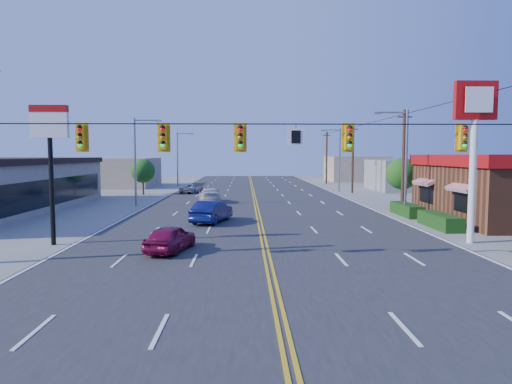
{
  "coord_description": "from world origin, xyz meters",
  "views": [
    {
      "loc": [
        -0.99,
        -19.72,
        4.68
      ],
      "look_at": [
        -0.27,
        10.62,
        2.2
      ],
      "focal_mm": 32.0,
      "sensor_mm": 36.0,
      "label": 1
    }
  ],
  "objects_px": {
    "car_magenta": "(170,239)",
    "car_white": "(209,196)",
    "pizza_hut_sign": "(50,145)",
    "kfc_pylon": "(474,129)",
    "car_blue": "(212,212)",
    "signal_span": "(265,150)",
    "car_silver": "(192,189)"
  },
  "relations": [
    {
      "from": "pizza_hut_sign",
      "to": "car_silver",
      "type": "relative_size",
      "value": 1.71
    },
    {
      "from": "car_blue",
      "to": "car_white",
      "type": "height_order",
      "value": "car_blue"
    },
    {
      "from": "car_blue",
      "to": "car_silver",
      "type": "bearing_deg",
      "value": -64.3
    },
    {
      "from": "pizza_hut_sign",
      "to": "car_blue",
      "type": "xyz_separation_m",
      "value": [
        7.71,
        7.36,
        -4.43
      ]
    },
    {
      "from": "kfc_pylon",
      "to": "car_white",
      "type": "height_order",
      "value": "kfc_pylon"
    },
    {
      "from": "car_silver",
      "to": "car_blue",
      "type": "bearing_deg",
      "value": 114.44
    },
    {
      "from": "car_blue",
      "to": "car_white",
      "type": "relative_size",
      "value": 0.96
    },
    {
      "from": "kfc_pylon",
      "to": "car_white",
      "type": "xyz_separation_m",
      "value": [
        -15.51,
        20.83,
        -5.35
      ]
    },
    {
      "from": "kfc_pylon",
      "to": "pizza_hut_sign",
      "type": "xyz_separation_m",
      "value": [
        -22.0,
        0.0,
        -0.86
      ]
    },
    {
      "from": "car_white",
      "to": "pizza_hut_sign",
      "type": "bearing_deg",
      "value": 63.83
    },
    {
      "from": "car_blue",
      "to": "signal_span",
      "type": "bearing_deg",
      "value": 121.41
    },
    {
      "from": "car_magenta",
      "to": "car_blue",
      "type": "relative_size",
      "value": 0.83
    },
    {
      "from": "car_silver",
      "to": "kfc_pylon",
      "type": "bearing_deg",
      "value": 135.01
    },
    {
      "from": "car_blue",
      "to": "kfc_pylon",
      "type": "bearing_deg",
      "value": 168.57
    },
    {
      "from": "kfc_pylon",
      "to": "car_blue",
      "type": "distance_m",
      "value": 16.92
    },
    {
      "from": "car_white",
      "to": "signal_span",
      "type": "bearing_deg",
      "value": 91.16
    },
    {
      "from": "car_magenta",
      "to": "car_blue",
      "type": "bearing_deg",
      "value": -84.97
    },
    {
      "from": "kfc_pylon",
      "to": "car_magenta",
      "type": "height_order",
      "value": "kfc_pylon"
    },
    {
      "from": "pizza_hut_sign",
      "to": "car_silver",
      "type": "bearing_deg",
      "value": 83.61
    },
    {
      "from": "signal_span",
      "to": "car_white",
      "type": "distance_m",
      "value": 25.56
    },
    {
      "from": "car_white",
      "to": "car_blue",
      "type": "bearing_deg",
      "value": 86.33
    },
    {
      "from": "car_magenta",
      "to": "car_blue",
      "type": "xyz_separation_m",
      "value": [
        1.31,
        9.36,
        0.11
      ]
    },
    {
      "from": "pizza_hut_sign",
      "to": "kfc_pylon",
      "type": "bearing_deg",
      "value": 0.0
    },
    {
      "from": "car_magenta",
      "to": "car_white",
      "type": "bearing_deg",
      "value": -77.21
    },
    {
      "from": "car_blue",
      "to": "car_magenta",
      "type": "bearing_deg",
      "value": 97.88
    },
    {
      "from": "signal_span",
      "to": "car_silver",
      "type": "xyz_separation_m",
      "value": [
        -7.36,
        35.45,
        -4.33
      ]
    },
    {
      "from": "kfc_pylon",
      "to": "car_blue",
      "type": "bearing_deg",
      "value": 152.74
    },
    {
      "from": "pizza_hut_sign",
      "to": "car_white",
      "type": "relative_size",
      "value": 1.44
    },
    {
      "from": "pizza_hut_sign",
      "to": "signal_span",
      "type": "bearing_deg",
      "value": -20.19
    },
    {
      "from": "car_white",
      "to": "kfc_pylon",
      "type": "bearing_deg",
      "value": 117.8
    },
    {
      "from": "car_magenta",
      "to": "car_white",
      "type": "distance_m",
      "value": 22.83
    },
    {
      "from": "kfc_pylon",
      "to": "car_magenta",
      "type": "xyz_separation_m",
      "value": [
        -15.59,
        -2.0,
        -5.4
      ]
    }
  ]
}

